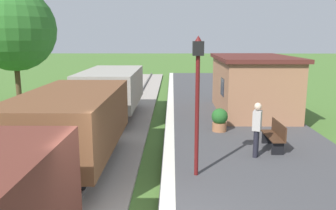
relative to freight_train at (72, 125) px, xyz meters
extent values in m
cylinder|color=black|center=(0.00, -3.65, -0.47)|extent=(0.20, 0.30, 0.20)
cube|color=brown|center=(0.00, 0.00, 0.18)|extent=(2.50, 5.60, 1.60)
cube|color=black|center=(0.00, 0.00, -0.47)|extent=(2.10, 5.15, 0.50)
cylinder|color=black|center=(0.00, 1.79, -0.72)|extent=(1.56, 0.84, 0.84)
cylinder|color=black|center=(0.00, -1.79, -0.72)|extent=(1.56, 0.84, 0.84)
cylinder|color=black|center=(0.00, 2.95, -0.47)|extent=(0.20, 0.30, 0.20)
cylinder|color=black|center=(0.00, -2.95, -0.47)|extent=(0.20, 0.30, 0.20)
cube|color=gray|center=(0.00, 6.60, 0.18)|extent=(2.50, 5.60, 1.60)
cube|color=black|center=(0.00, 6.60, -0.47)|extent=(2.10, 5.15, 0.50)
cylinder|color=black|center=(0.00, 8.39, -0.72)|extent=(1.56, 0.84, 0.84)
cylinder|color=black|center=(0.00, 4.81, -0.72)|extent=(1.56, 0.84, 0.84)
cylinder|color=black|center=(0.00, 9.55, -0.47)|extent=(0.20, 0.30, 0.20)
cylinder|color=black|center=(0.00, 3.65, -0.47)|extent=(0.20, 0.30, 0.20)
cube|color=#9E6B4C|center=(6.80, 7.05, 0.15)|extent=(3.20, 5.50, 2.60)
cube|color=#51231E|center=(6.80, 7.05, 1.54)|extent=(3.50, 5.80, 0.18)
cube|color=black|center=(5.19, 5.95, 0.28)|extent=(0.03, 0.90, 0.80)
cube|color=#422819|center=(6.23, 1.39, -0.71)|extent=(0.42, 1.50, 0.04)
cube|color=#422819|center=(6.42, 1.39, -0.46)|extent=(0.04, 1.50, 0.45)
cube|color=black|center=(6.23, 0.79, -0.94)|extent=(0.38, 0.06, 0.42)
cube|color=black|center=(6.23, 1.99, -0.94)|extent=(0.38, 0.06, 0.42)
cylinder|color=black|center=(5.47, 0.55, -0.72)|extent=(0.15, 0.15, 0.86)
cylinder|color=black|center=(5.53, 0.70, -0.72)|extent=(0.15, 0.15, 0.86)
cube|color=#B2ADA8|center=(5.50, 0.62, 0.01)|extent=(0.36, 0.44, 0.60)
sphere|color=beige|center=(5.50, 0.62, 0.45)|extent=(0.22, 0.22, 0.22)
cylinder|color=#9E6642|center=(4.77, 3.58, -0.98)|extent=(0.56, 0.56, 0.34)
sphere|color=#235B23|center=(4.77, 3.58, -0.55)|extent=(0.64, 0.64, 0.64)
cylinder|color=#591414|center=(3.55, -0.84, 0.45)|extent=(0.11, 0.11, 3.20)
cube|color=black|center=(3.55, -0.84, 2.23)|extent=(0.28, 0.28, 0.36)
sphere|color=#F2E5BF|center=(3.55, -0.84, 2.23)|extent=(0.20, 0.20, 0.20)
cone|color=#591414|center=(3.55, -0.84, 2.47)|extent=(0.20, 0.20, 0.16)
cylinder|color=#4C3823|center=(-5.52, 8.87, -0.06)|extent=(0.28, 0.28, 2.67)
sphere|color=#2D6B28|center=(-5.52, 8.87, 2.93)|extent=(4.43, 4.43, 4.43)
camera|label=1|loc=(2.90, -9.58, 2.50)|focal=36.64mm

